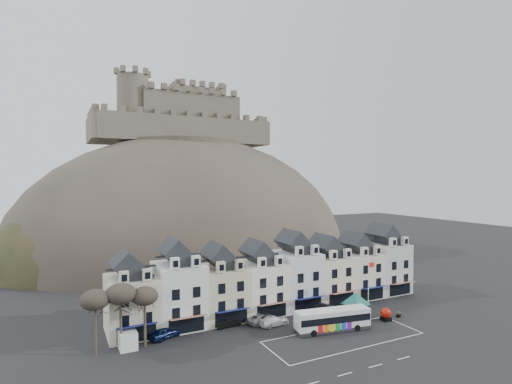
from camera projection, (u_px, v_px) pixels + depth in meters
ground at (338, 344)px, 52.77m from camera, size 300.00×300.00×0.00m
coach_bay_markings at (344, 338)px, 54.78m from camera, size 22.00×7.50×0.01m
townhouse_terrace at (279, 277)px, 66.93m from camera, size 54.40×9.35×11.80m
castle_hill at (191, 254)px, 114.98m from camera, size 100.00×76.00×68.00m
castle at (181, 117)px, 119.50m from camera, size 50.20×22.20×22.00m
tree_left_far at (95, 300)px, 48.98m from camera, size 3.61×3.61×8.24m
tree_left_mid at (121, 294)px, 50.30m from camera, size 3.78×3.78×8.64m
tree_left_near at (145, 297)px, 51.67m from camera, size 3.43×3.43×7.84m
bus at (332, 319)px, 57.16m from camera, size 11.30×4.33×3.11m
bus_shelter at (356, 299)px, 61.58m from camera, size 6.55×6.55×4.23m
red_buoy at (386, 314)px, 61.33m from camera, size 1.57×1.57×1.94m
flagpole at (369, 284)px, 63.88m from camera, size 1.25×0.13×8.64m
white_van at (126, 337)px, 52.22m from camera, size 2.26×5.00×2.26m
planter_west at (387, 317)px, 61.29m from camera, size 1.16×0.77×1.11m
planter_east at (399, 314)px, 62.93m from camera, size 1.02×0.78×0.91m
car_navy at (165, 332)px, 54.55m from camera, size 5.01×3.46×1.58m
car_black at (228, 323)px, 58.66m from camera, size 3.94×1.58×1.27m
car_silver at (261, 318)px, 60.31m from camera, size 5.25×3.61×1.35m
car_white at (274, 321)px, 59.28m from camera, size 5.03×2.54×1.40m
car_maroon at (323, 311)px, 63.65m from camera, size 4.42×2.42×1.43m
car_charcoal at (321, 306)px, 66.16m from camera, size 4.33×2.54×1.35m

